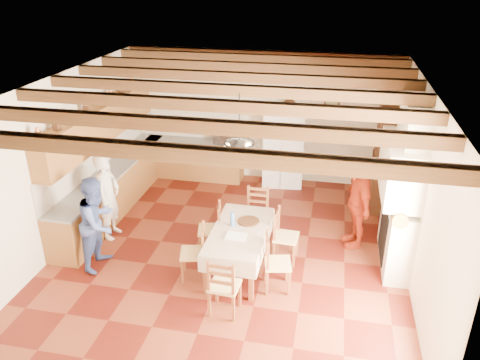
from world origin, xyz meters
name	(u,v)px	position (x,y,z in m)	size (l,w,h in m)	color
floor	(231,250)	(0.00, 0.00, -0.01)	(6.00, 6.50, 0.02)	#50130B
ceiling	(230,83)	(0.00, 0.00, 3.01)	(6.00, 6.50, 0.02)	white
wall_back	(262,117)	(0.00, 3.26, 1.50)	(6.00, 0.02, 3.00)	beige
wall_front	(162,297)	(0.00, -3.26, 1.50)	(6.00, 0.02, 3.00)	beige
wall_left	(66,159)	(-3.01, 0.00, 1.50)	(0.02, 6.50, 3.00)	beige
wall_right	(420,189)	(3.01, 0.00, 1.50)	(0.02, 6.50, 3.00)	beige
ceiling_beams	(230,90)	(0.00, 0.00, 2.91)	(6.00, 6.30, 0.16)	#392010
lower_cabinets_left	(115,190)	(-2.70, 1.05, 0.43)	(0.60, 4.30, 0.86)	brown
lower_cabinets_back	(195,160)	(-1.55, 2.95, 0.43)	(2.30, 0.60, 0.86)	brown
countertop_left	(112,170)	(-2.70, 1.05, 0.88)	(0.62, 4.30, 0.04)	slate
countertop_back	(194,142)	(-1.55, 2.95, 0.88)	(2.34, 0.62, 0.04)	slate
backsplash_left	(97,154)	(-2.98, 1.05, 1.20)	(0.03, 4.30, 0.60)	beige
backsplash_back	(197,125)	(-1.55, 3.23, 1.20)	(2.30, 0.03, 0.60)	beige
upper_cabinets	(101,124)	(-2.83, 1.05, 1.85)	(0.35, 4.20, 0.70)	brown
fireplace	(398,188)	(2.72, 0.20, 1.40)	(0.56, 1.60, 2.80)	beige
wall_picture	(332,106)	(1.55, 3.23, 1.85)	(0.34, 0.03, 0.42)	black
refrigerator	(283,147)	(0.55, 3.02, 0.89)	(0.89, 0.74, 1.79)	white
hutch	(387,154)	(2.75, 2.39, 1.13)	(0.52, 1.24, 2.25)	#392413
dining_table	(239,234)	(0.26, -0.53, 0.67)	(0.91, 1.73, 0.75)	beige
chandelier	(239,143)	(0.26, -0.53, 2.25)	(0.47, 0.47, 0.03)	black
chair_left_near	(193,252)	(-0.42, -0.92, 0.48)	(0.42, 0.40, 0.96)	brown
chair_left_far	(210,229)	(-0.34, -0.16, 0.48)	(0.42, 0.40, 0.96)	brown
chair_right_near	(278,262)	(0.95, -0.92, 0.48)	(0.42, 0.40, 0.96)	brown
chair_right_far	(286,236)	(0.99, -0.13, 0.48)	(0.42, 0.40, 0.96)	brown
chair_end_near	(224,285)	(0.27, -1.63, 0.48)	(0.42, 0.40, 0.96)	brown
chair_end_far	(256,213)	(0.36, 0.55, 0.48)	(0.42, 0.40, 0.96)	brown
person_man	(108,197)	(-2.30, 0.03, 0.82)	(0.59, 0.39, 1.63)	silver
person_woman_blue	(98,223)	(-2.04, -0.86, 0.80)	(0.78, 0.61, 1.61)	#43589E
person_woman_red	(358,202)	(2.15, 0.64, 0.85)	(1.00, 0.42, 1.71)	#A82A12
microwave	(225,138)	(-0.80, 2.95, 1.03)	(0.48, 0.32, 0.26)	silver
fridge_vase	(289,102)	(0.64, 3.02, 1.94)	(0.29, 0.29, 0.30)	#392413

